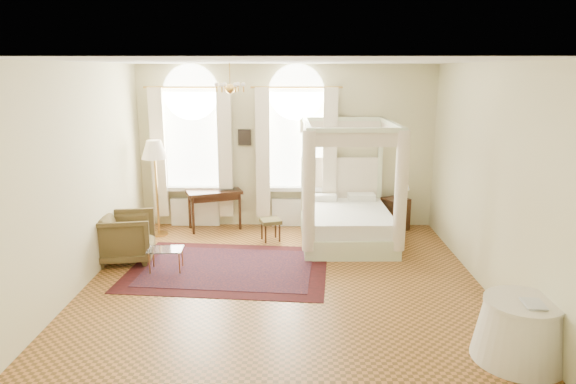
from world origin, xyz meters
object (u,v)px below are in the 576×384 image
writing_desk (214,196)px  coffee_table (166,251)px  floor_lamp (155,155)px  canopy_bed (347,216)px  side_table (520,330)px  nightstand (395,214)px  armchair (126,237)px  stool (271,223)px

writing_desk → coffee_table: (-0.45, -2.28, -0.36)m
writing_desk → floor_lamp: size_ratio=0.64×
writing_desk → canopy_bed: bearing=-17.7°
coffee_table → side_table: size_ratio=0.55×
nightstand → floor_lamp: size_ratio=0.35×
canopy_bed → floor_lamp: (-3.66, 0.42, 1.09)m
floor_lamp → writing_desk: bearing=21.6°
coffee_table → side_table: 5.27m
nightstand → writing_desk: bearing=180.0°
nightstand → floor_lamp: floor_lamp is taller
canopy_bed → armchair: canopy_bed is taller
stool → coffee_table: 2.24m
canopy_bed → coffee_table: (-3.06, -1.44, -0.18)m
canopy_bed → stool: 1.45m
armchair → floor_lamp: 1.84m
canopy_bed → stool: canopy_bed is taller
coffee_table → floor_lamp: 2.33m
nightstand → floor_lamp: 4.92m
nightstand → stool: 2.61m
canopy_bed → nightstand: size_ratio=3.47×
stool → side_table: 5.06m
armchair → floor_lamp: (0.19, 1.39, 1.19)m
floor_lamp → side_table: size_ratio=1.81×
canopy_bed → nightstand: canopy_bed is taller
stool → armchair: 2.64m
nightstand → side_table: side_table is taller
nightstand → side_table: (0.48, -4.82, 0.02)m
canopy_bed → nightstand: bearing=37.9°
writing_desk → side_table: (4.16, -4.82, -0.34)m
writing_desk → nightstand: bearing=0.0°
armchair → nightstand: bearing=-79.5°
stool → coffee_table: (-1.63, -1.54, -0.01)m
floor_lamp → coffee_table: bearing=-72.1°
coffee_table → floor_lamp: floor_lamp is taller
armchair → coffee_table: armchair is taller
stool → armchair: armchair is taller
canopy_bed → coffee_table: 3.39m
writing_desk → side_table: bearing=-49.2°
canopy_bed → writing_desk: canopy_bed is taller
stool → side_table: side_table is taller
floor_lamp → stool: bearing=-8.1°
nightstand → coffee_table: nightstand is taller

